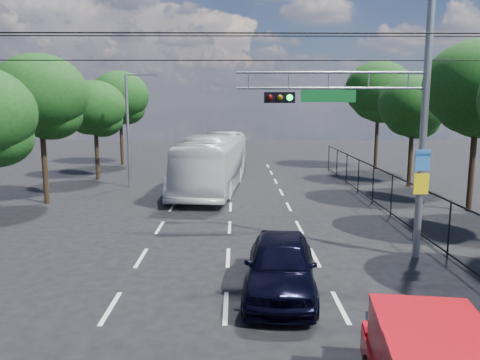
{
  "coord_description": "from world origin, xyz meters",
  "views": [
    {
      "loc": [
        0.27,
        -7.49,
        5.26
      ],
      "look_at": [
        0.41,
        7.51,
        2.8
      ],
      "focal_mm": 35.0,
      "sensor_mm": 36.0,
      "label": 1
    }
  ],
  "objects_px": {
    "white_bus": "(214,162)",
    "white_van": "(176,189)",
    "signal_mast": "(388,104)",
    "navy_hatchback": "(281,265)"
  },
  "relations": [
    {
      "from": "white_bus",
      "to": "white_van",
      "type": "bearing_deg",
      "value": -115.23
    },
    {
      "from": "signal_mast",
      "to": "navy_hatchback",
      "type": "xyz_separation_m",
      "value": [
        -3.77,
        -3.04,
        -4.42
      ]
    },
    {
      "from": "white_van",
      "to": "signal_mast",
      "type": "bearing_deg",
      "value": -55.3
    },
    {
      "from": "signal_mast",
      "to": "white_bus",
      "type": "xyz_separation_m",
      "value": [
        -6.35,
        12.95,
        -3.55
      ]
    },
    {
      "from": "white_bus",
      "to": "white_van",
      "type": "distance_m",
      "value": 3.86
    },
    {
      "from": "signal_mast",
      "to": "white_van",
      "type": "distance_m",
      "value": 13.64
    },
    {
      "from": "signal_mast",
      "to": "white_bus",
      "type": "relative_size",
      "value": 0.78
    },
    {
      "from": "signal_mast",
      "to": "white_bus",
      "type": "bearing_deg",
      "value": 116.11
    },
    {
      "from": "signal_mast",
      "to": "white_van",
      "type": "relative_size",
      "value": 2.55
    },
    {
      "from": "signal_mast",
      "to": "navy_hatchback",
      "type": "bearing_deg",
      "value": -141.11
    }
  ]
}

